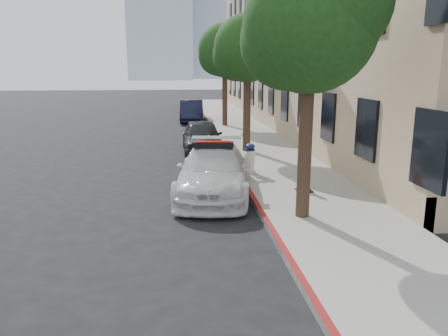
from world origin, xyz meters
TOP-DOWN VIEW (x-y plane):
  - ground at (0.00, 0.00)m, footprint 120.00×120.00m
  - sidewalk at (3.60, 10.00)m, footprint 3.20×50.00m
  - curb_strip at (2.06, 10.00)m, footprint 0.12×50.00m
  - building at (9.20, 15.00)m, footprint 8.00×36.00m
  - tower_right at (9.00, 135.00)m, footprint 14.00×14.00m
  - tree_near at (2.93, -2.01)m, footprint 2.92×2.82m
  - tree_mid at (2.93, 5.99)m, footprint 2.77×2.64m
  - tree_far at (2.93, 13.99)m, footprint 3.10×3.00m
  - police_car at (1.10, 0.42)m, footprint 2.45×4.79m
  - parked_car_mid at (1.15, 6.56)m, footprint 1.60×3.89m
  - parked_car_far at (1.09, 17.20)m, footprint 1.58×4.19m
  - fire_hydrant at (2.41, 2.21)m, footprint 0.40×0.36m
  - traffic_cone at (3.52, -0.04)m, footprint 0.41×0.41m

SIDE VIEW (x-z plane):
  - ground at x=0.00m, z-range 0.00..0.00m
  - sidewalk at x=3.60m, z-range 0.00..0.15m
  - curb_strip at x=2.06m, z-range 0.00..0.15m
  - traffic_cone at x=3.52m, z-range 0.15..0.92m
  - fire_hydrant at x=2.41m, z-range 0.14..1.08m
  - parked_car_mid at x=1.15m, z-range 0.00..1.32m
  - police_car at x=1.10m, z-range -0.07..1.41m
  - parked_car_far at x=1.09m, z-range 0.00..1.36m
  - tree_mid at x=2.93m, z-range 1.45..6.88m
  - tree_near at x=2.93m, z-range 1.46..7.08m
  - tree_far at x=2.93m, z-range 1.48..7.29m
  - building at x=9.20m, z-range 0.00..10.00m
  - tower_right at x=9.00m, z-range 0.00..44.00m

